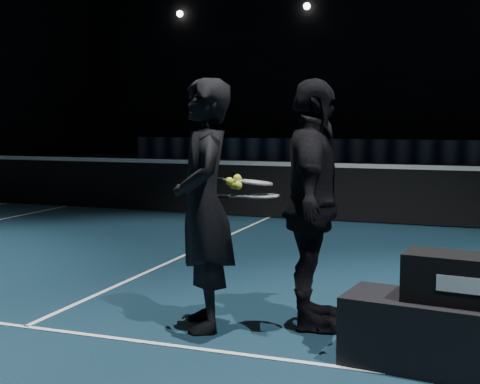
# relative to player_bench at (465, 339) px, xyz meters

# --- Properties ---
(floor) EXTENTS (36.00, 36.00, 0.00)m
(floor) POSITION_rel_player_bench_xyz_m (-3.32, 6.23, -0.24)
(floor) COLOR #0D202E
(floor) RESTS_ON ground
(wall_back) EXTENTS (30.00, 0.00, 30.00)m
(wall_back) POSITION_rel_player_bench_xyz_m (-3.32, 24.23, 4.76)
(wall_back) COLOR black
(wall_back) RESTS_ON ground
(court_lines) EXTENTS (10.98, 23.78, 0.01)m
(court_lines) POSITION_rel_player_bench_xyz_m (-3.32, 6.23, -0.23)
(court_lines) COLOR white
(court_lines) RESTS_ON floor
(net_mesh) EXTENTS (12.80, 0.02, 0.86)m
(net_mesh) POSITION_rel_player_bench_xyz_m (-3.32, 6.23, 0.21)
(net_mesh) COLOR black
(net_mesh) RESTS_ON floor
(net_tape) EXTENTS (12.80, 0.03, 0.07)m
(net_tape) POSITION_rel_player_bench_xyz_m (-3.32, 6.23, 0.68)
(net_tape) COLOR white
(net_tape) RESTS_ON net_mesh
(sponsor_backdrop) EXTENTS (22.00, 0.15, 0.90)m
(sponsor_backdrop) POSITION_rel_player_bench_xyz_m (-3.32, 21.73, 0.21)
(sponsor_backdrop) COLOR black
(sponsor_backdrop) RESTS_ON floor
(fixtures_far) EXTENTS (20.00, 0.30, 0.30)m
(fixtures_far) POSITION_rel_player_bench_xyz_m (-3.32, 24.03, 6.26)
(fixtures_far) COLOR white
(fixtures_far) RESTS_ON wall_back
(player_bench) EXTENTS (1.62, 0.73, 0.47)m
(player_bench) POSITION_rel_player_bench_xyz_m (0.00, 0.00, 0.00)
(player_bench) COLOR black
(player_bench) RESTS_ON floor
(racket_bag) EXTENTS (0.82, 0.44, 0.31)m
(racket_bag) POSITION_rel_player_bench_xyz_m (0.00, 0.00, 0.39)
(racket_bag) COLOR black
(racket_bag) RESTS_ON player_bench
(bag_signature) EXTENTS (0.36, 0.05, 0.10)m
(bag_signature) POSITION_rel_player_bench_xyz_m (0.00, -0.17, 0.39)
(bag_signature) COLOR white
(bag_signature) RESTS_ON racket_bag
(player_a) EXTENTS (0.76, 0.86, 1.97)m
(player_a) POSITION_rel_player_bench_xyz_m (-1.98, 0.32, 0.75)
(player_a) COLOR black
(player_a) RESTS_ON floor
(player_b) EXTENTS (0.73, 1.23, 1.97)m
(player_b) POSITION_rel_player_bench_xyz_m (-1.18, 0.62, 0.75)
(player_b) COLOR black
(player_b) RESTS_ON floor
(racket_lower) EXTENTS (0.71, 0.45, 0.03)m
(racket_lower) POSITION_rel_player_bench_xyz_m (-1.55, 0.48, 0.82)
(racket_lower) COLOR black
(racket_lower) RESTS_ON player_a
(racket_upper) EXTENTS (0.71, 0.49, 0.10)m
(racket_upper) POSITION_rel_player_bench_xyz_m (-1.62, 0.50, 0.92)
(racket_upper) COLOR black
(racket_upper) RESTS_ON player_b
(tennis_balls) EXTENTS (0.12, 0.10, 0.12)m
(tennis_balls) POSITION_rel_player_bench_xyz_m (-1.74, 0.41, 0.92)
(tennis_balls) COLOR gold
(tennis_balls) RESTS_ON racket_upper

